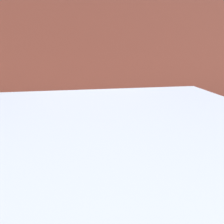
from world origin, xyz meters
TOP-DOWN VIEW (x-y plane):
  - ground_plane at (0.00, 0.00)m, footprint 80.00×80.00m
  - sidewalk_slab at (0.00, 1.75)m, footprint 36.00×3.50m
  - brick_building_wall at (0.00, 5.20)m, footprint 36.00×0.50m
  - motorcycle_orange at (0.46, 1.56)m, footprint 2.01×0.58m

SIDE VIEW (x-z plane):
  - ground_plane at x=0.00m, z-range 0.00..0.00m
  - sidewalk_slab at x=0.00m, z-range 0.00..0.01m
  - motorcycle_orange at x=0.46m, z-range -0.12..0.91m
  - brick_building_wall at x=0.00m, z-range 0.00..4.58m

